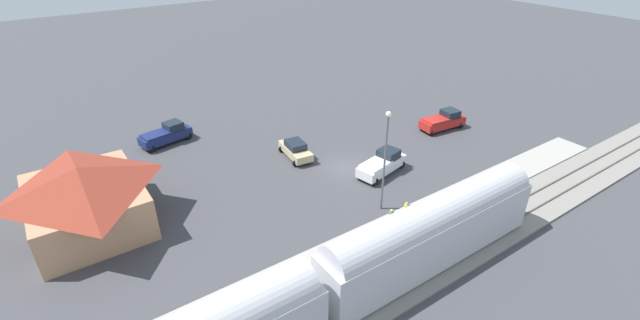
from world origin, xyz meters
name	(u,v)px	position (x,y,z in m)	size (l,w,h in m)	color
ground_plane	(345,167)	(0.00, 0.00, 0.00)	(200.00, 200.00, 0.00)	#424247
railway_track	(459,244)	(-14.00, 0.00, 0.09)	(4.80, 70.00, 0.30)	gray
platform	(420,217)	(-10.00, 0.00, 0.15)	(3.20, 46.00, 0.30)	#A8A399
passenger_train	(319,288)	(-14.00, 12.61, 2.86)	(2.93, 36.38, 4.98)	silver
station_building	(85,196)	(4.00, 22.00, 2.74)	(10.40, 8.68, 5.28)	tan
pedestrian_on_platform	(391,217)	(-9.81, 3.07, 1.28)	(0.36, 0.36, 1.71)	#333338
pedestrian_waiting_far	(406,210)	(-9.77, 1.46, 1.28)	(0.36, 0.36, 1.71)	brown
pickup_navy	(166,134)	(15.10, 12.56, 1.03)	(2.98, 5.68, 2.14)	navy
pickup_white	(382,163)	(-2.82, -2.26, 1.03)	(3.05, 5.69, 2.14)	white
sedan_tan	(296,149)	(4.51, 2.83, 0.88)	(4.67, 2.64, 1.74)	#C6B284
pickup_red	(443,121)	(0.73, -14.70, 1.03)	(2.48, 5.57, 2.14)	red
light_pole_near_platform	(386,151)	(-7.20, 1.70, 5.44)	(0.44, 0.44, 8.79)	#515156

